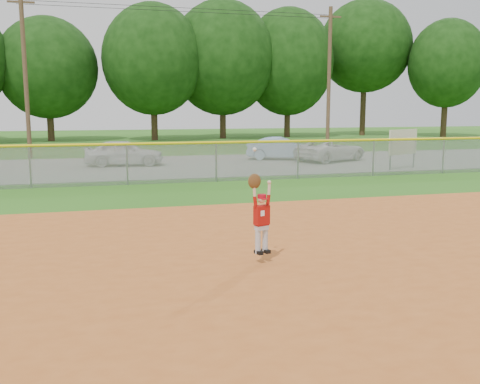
% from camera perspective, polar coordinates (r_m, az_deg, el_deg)
% --- Properties ---
extents(ground, '(120.00, 120.00, 0.00)m').
position_cam_1_polar(ground, '(11.15, 8.71, -5.73)').
color(ground, '#286016').
rests_on(ground, ground).
extents(clay_infield, '(24.00, 16.00, 0.04)m').
position_cam_1_polar(clay_infield, '(8.60, 16.87, -10.36)').
color(clay_infield, '#AF561F').
rests_on(clay_infield, ground).
extents(parking_strip, '(44.00, 10.00, 0.03)m').
position_cam_1_polar(parking_strip, '(26.37, -5.37, 2.87)').
color(parking_strip, slate).
rests_on(parking_strip, ground).
extents(car_white_a, '(3.86, 1.88, 1.27)m').
position_cam_1_polar(car_white_a, '(26.43, -12.26, 4.13)').
color(car_white_a, silver).
rests_on(car_white_a, parking_strip).
extents(car_blue, '(3.86, 2.62, 1.20)m').
position_cam_1_polar(car_blue, '(29.00, 4.40, 4.67)').
color(car_blue, '#89A9CD').
rests_on(car_blue, parking_strip).
extents(car_white_b, '(4.55, 3.52, 1.15)m').
position_cam_1_polar(car_white_b, '(28.48, 9.69, 4.43)').
color(car_white_b, silver).
rests_on(car_white_b, parking_strip).
extents(sponsor_sign, '(1.91, 0.89, 1.83)m').
position_cam_1_polar(sponsor_sign, '(25.51, 16.99, 5.01)').
color(sponsor_sign, gray).
rests_on(sponsor_sign, ground).
extents(outfield_fence, '(40.06, 0.10, 1.55)m').
position_cam_1_polar(outfield_fence, '(20.43, -2.56, 3.57)').
color(outfield_fence, gray).
rests_on(outfield_fence, ground).
extents(power_lines, '(19.40, 0.24, 9.00)m').
position_cam_1_polar(power_lines, '(32.36, -5.54, 12.27)').
color(power_lines, '#4C3823').
rests_on(power_lines, ground).
extents(tree_line, '(62.37, 13.00, 14.43)m').
position_cam_1_polar(tree_line, '(48.29, -8.88, 14.51)').
color(tree_line, '#422D1C').
rests_on(tree_line, ground).
extents(ballplayer, '(0.48, 0.26, 1.92)m').
position_cam_1_polar(ballplayer, '(9.56, 2.21, -2.35)').
color(ballplayer, silver).
rests_on(ballplayer, ground).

